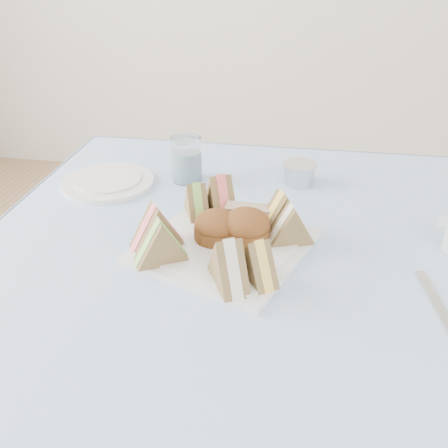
# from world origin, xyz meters

# --- Properties ---
(table) EXTENTS (0.90, 0.90, 0.74)m
(table) POSITION_xyz_m (0.00, 0.00, 0.37)
(table) COLOR brown
(table) RESTS_ON floor
(tablecloth) EXTENTS (1.02, 1.02, 0.01)m
(tablecloth) POSITION_xyz_m (0.00, 0.00, 0.74)
(tablecloth) COLOR #B5D5F6
(tablecloth) RESTS_ON table
(serving_plate) EXTENTS (0.33, 0.33, 0.01)m
(serving_plate) POSITION_xyz_m (-0.08, 0.01, 0.75)
(serving_plate) COLOR silver
(serving_plate) RESTS_ON tablecloth
(sandwich_fl_a) EXTENTS (0.10, 0.08, 0.08)m
(sandwich_fl_a) POSITION_xyz_m (-0.18, -0.01, 0.80)
(sandwich_fl_a) COLOR brown
(sandwich_fl_a) RESTS_ON serving_plate
(sandwich_fl_b) EXTENTS (0.09, 0.07, 0.07)m
(sandwich_fl_b) POSITION_xyz_m (-0.16, -0.06, 0.80)
(sandwich_fl_b) COLOR brown
(sandwich_fl_b) RESTS_ON serving_plate
(sandwich_fr_a) EXTENTS (0.07, 0.08, 0.07)m
(sandwich_fr_a) POSITION_xyz_m (-0.01, -0.08, 0.79)
(sandwich_fr_a) COLOR brown
(sandwich_fr_a) RESTS_ON serving_plate
(sandwich_fr_b) EXTENTS (0.08, 0.10, 0.08)m
(sandwich_fr_b) POSITION_xyz_m (-0.05, -0.10, 0.80)
(sandwich_fr_b) COLOR brown
(sandwich_fr_b) RESTS_ON serving_plate
(sandwich_bl_a) EXTENTS (0.06, 0.08, 0.07)m
(sandwich_bl_a) POSITION_xyz_m (-0.14, 0.10, 0.79)
(sandwich_bl_a) COLOR brown
(sandwich_bl_a) RESTS_ON serving_plate
(sandwich_bl_b) EXTENTS (0.08, 0.10, 0.08)m
(sandwich_bl_b) POSITION_xyz_m (-0.10, 0.12, 0.80)
(sandwich_bl_b) COLOR brown
(sandwich_bl_b) RESTS_ON serving_plate
(sandwich_br_a) EXTENTS (0.09, 0.06, 0.07)m
(sandwich_br_a) POSITION_xyz_m (0.03, 0.04, 0.79)
(sandwich_br_a) COLOR brown
(sandwich_br_a) RESTS_ON serving_plate
(sandwich_br_b) EXTENTS (0.09, 0.08, 0.07)m
(sandwich_br_b) POSITION_xyz_m (0.01, 0.08, 0.79)
(sandwich_br_b) COLOR brown
(sandwich_br_b) RESTS_ON serving_plate
(scone_left) EXTENTS (0.10, 0.10, 0.05)m
(scone_left) POSITION_xyz_m (-0.09, 0.02, 0.78)
(scone_left) COLOR brown
(scone_left) RESTS_ON serving_plate
(scone_right) EXTENTS (0.08, 0.08, 0.05)m
(scone_right) POSITION_xyz_m (-0.04, 0.03, 0.79)
(scone_right) COLOR brown
(scone_right) RESTS_ON serving_plate
(pastry_slice) EXTENTS (0.08, 0.03, 0.04)m
(pastry_slice) POSITION_xyz_m (-0.04, 0.08, 0.78)
(pastry_slice) COLOR #DDCB86
(pastry_slice) RESTS_ON serving_plate
(side_plate) EXTENTS (0.20, 0.20, 0.01)m
(side_plate) POSITION_xyz_m (-0.36, 0.23, 0.75)
(side_plate) COLOR silver
(side_plate) RESTS_ON tablecloth
(water_glass) EXTENTS (0.08, 0.08, 0.10)m
(water_glass) POSITION_xyz_m (-0.20, 0.28, 0.79)
(water_glass) COLOR white
(water_glass) RESTS_ON tablecloth
(tea_strainer) EXTENTS (0.10, 0.10, 0.04)m
(tea_strainer) POSITION_xyz_m (0.04, 0.30, 0.77)
(tea_strainer) COLOR silver
(tea_strainer) RESTS_ON tablecloth
(knife) EXTENTS (0.04, 0.18, 0.00)m
(knife) POSITION_xyz_m (0.25, -0.09, 0.75)
(knife) COLOR silver
(knife) RESTS_ON tablecloth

